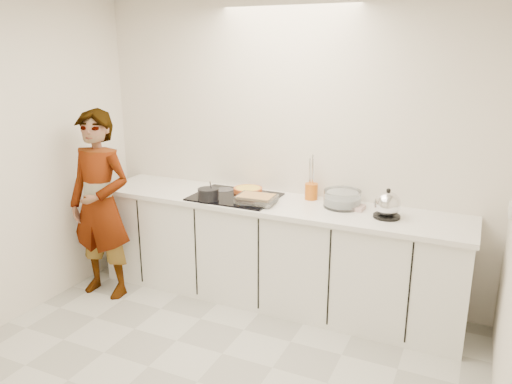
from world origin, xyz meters
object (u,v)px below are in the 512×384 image
at_px(tart_dish, 248,190).
at_px(cook, 100,205).
at_px(baking_dish, 256,198).
at_px(hob, 235,197).
at_px(mixing_bowl, 342,199).
at_px(utensil_crock, 311,191).
at_px(saucepan, 208,194).
at_px(kettle, 387,205).

bearing_deg(tart_dish, cook, -150.46).
relative_size(baking_dish, cook, 0.20).
distance_m(tart_dish, cook, 1.30).
height_order(hob, tart_dish, tart_dish).
distance_m(tart_dish, mixing_bowl, 0.87).
bearing_deg(mixing_bowl, utensil_crock, 160.75).
xyz_separation_m(tart_dish, saucepan, (-0.20, -0.35, 0.03)).
bearing_deg(kettle, hob, -179.65).
distance_m(saucepan, mixing_bowl, 1.12).
xyz_separation_m(baking_dish, kettle, (1.05, 0.10, 0.05)).
height_order(hob, saucepan, saucepan).
bearing_deg(baking_dish, kettle, 5.55).
distance_m(mixing_bowl, utensil_crock, 0.32).
bearing_deg(utensil_crock, mixing_bowl, -19.25).
height_order(hob, kettle, kettle).
bearing_deg(kettle, tart_dish, 173.52).
xyz_separation_m(tart_dish, kettle, (1.25, -0.14, 0.06)).
bearing_deg(mixing_bowl, tart_dish, 178.30).
bearing_deg(hob, tart_dish, 70.20).
relative_size(mixing_bowl, utensil_crock, 2.32).
xyz_separation_m(hob, saucepan, (-0.15, -0.20, 0.06)).
relative_size(mixing_bowl, cook, 0.19).
bearing_deg(saucepan, cook, -162.50).
bearing_deg(cook, saucepan, 14.88).
relative_size(saucepan, utensil_crock, 1.41).
xyz_separation_m(hob, utensil_crock, (0.62, 0.23, 0.06)).
xyz_separation_m(kettle, cook, (-2.38, -0.50, -0.17)).
height_order(baking_dish, mixing_bowl, mixing_bowl).
height_order(tart_dish, cook, cook).
height_order(baking_dish, kettle, kettle).
bearing_deg(mixing_bowl, kettle, -16.90).
bearing_deg(cook, baking_dish, 14.03).
bearing_deg(mixing_bowl, cook, -162.89).
distance_m(hob, baking_dish, 0.27).
bearing_deg(saucepan, baking_dish, 14.63).
xyz_separation_m(hob, tart_dish, (0.05, 0.15, 0.03)).
distance_m(kettle, utensil_crock, 0.72).
bearing_deg(utensil_crock, hob, -159.64).
relative_size(baking_dish, mixing_bowl, 1.03).
xyz_separation_m(hob, baking_dish, (0.25, -0.09, 0.04)).
xyz_separation_m(hob, mixing_bowl, (0.92, 0.12, 0.06)).
bearing_deg(hob, cook, -155.50).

